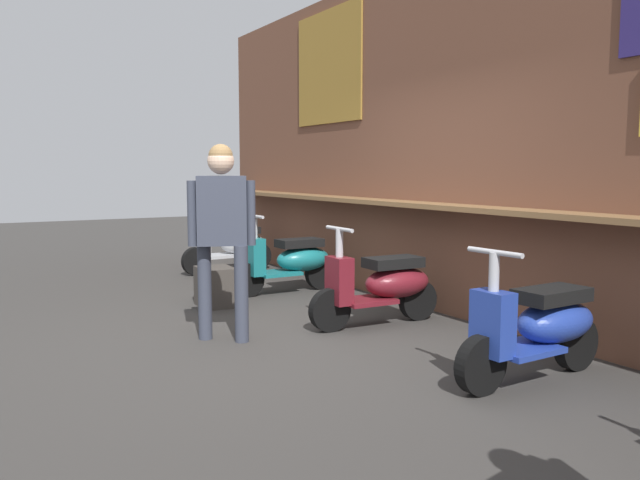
# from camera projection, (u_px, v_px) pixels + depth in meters

# --- Properties ---
(ground_plane) EXTENTS (29.96, 29.96, 0.00)m
(ground_plane) POSITION_uv_depth(u_px,v_px,m) (281.00, 338.00, 5.74)
(ground_plane) COLOR #383533
(market_stall_facade) EXTENTS (10.70, 0.61, 3.71)m
(market_stall_facade) POSITION_uv_depth(u_px,v_px,m) (458.00, 134.00, 6.55)
(market_stall_facade) COLOR brown
(market_stall_facade) RESTS_ON ground_plane
(scooter_silver) EXTENTS (0.48, 1.40, 0.97)m
(scooter_silver) POSITION_uv_depth(u_px,v_px,m) (233.00, 245.00, 9.45)
(scooter_silver) COLOR #B2B5BA
(scooter_silver) RESTS_ON ground_plane
(scooter_teal) EXTENTS (0.46, 1.40, 0.97)m
(scooter_teal) POSITION_uv_depth(u_px,v_px,m) (291.00, 261.00, 7.86)
(scooter_teal) COLOR #197075
(scooter_teal) RESTS_ON ground_plane
(scooter_maroon) EXTENTS (0.46, 1.40, 0.97)m
(scooter_maroon) POSITION_uv_depth(u_px,v_px,m) (383.00, 285.00, 6.21)
(scooter_maroon) COLOR maroon
(scooter_maroon) RESTS_ON ground_plane
(scooter_blue) EXTENTS (0.46, 1.40, 0.97)m
(scooter_blue) POSITION_uv_depth(u_px,v_px,m) (540.00, 326.00, 4.57)
(scooter_blue) COLOR #233D9E
(scooter_blue) RESTS_ON ground_plane
(shopper_browsing) EXTENTS (0.37, 0.55, 1.71)m
(shopper_browsing) POSITION_uv_depth(u_px,v_px,m) (222.00, 220.00, 5.56)
(shopper_browsing) COLOR #383D4C
(shopper_browsing) RESTS_ON ground_plane
(merchandise_crate) EXTENTS (0.47, 0.39, 0.43)m
(merchandise_crate) POSITION_uv_depth(u_px,v_px,m) (215.00, 287.00, 7.08)
(merchandise_crate) COLOR #3D3833
(merchandise_crate) RESTS_ON ground_plane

